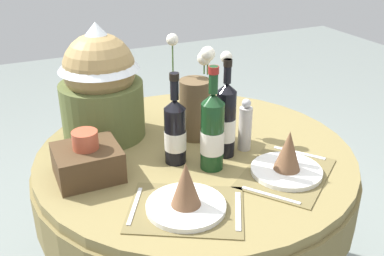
# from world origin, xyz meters

# --- Properties ---
(dining_table) EXTENTS (1.19, 1.19, 0.76)m
(dining_table) POSITION_xyz_m (0.00, 0.00, 0.62)
(dining_table) COLOR olive
(dining_table) RESTS_ON ground
(place_setting_left) EXTENTS (0.42, 0.39, 0.16)m
(place_setting_left) POSITION_xyz_m (-0.18, -0.32, 0.81)
(place_setting_left) COLOR brown
(place_setting_left) RESTS_ON dining_table
(place_setting_right) EXTENTS (0.43, 0.41, 0.16)m
(place_setting_right) POSITION_xyz_m (0.21, -0.28, 0.81)
(place_setting_right) COLOR brown
(place_setting_right) RESTS_ON dining_table
(flower_vase) EXTENTS (0.20, 0.18, 0.39)m
(flower_vase) POSITION_xyz_m (0.05, 0.11, 0.91)
(flower_vase) COLOR brown
(flower_vase) RESTS_ON dining_table
(wine_bottle_left) EXTENTS (0.08, 0.08, 0.33)m
(wine_bottle_left) POSITION_xyz_m (-0.10, -0.04, 0.88)
(wine_bottle_left) COLOR black
(wine_bottle_left) RESTS_ON dining_table
(wine_bottle_centre) EXTENTS (0.08, 0.08, 0.37)m
(wine_bottle_centre) POSITION_xyz_m (0.00, -0.13, 0.90)
(wine_bottle_centre) COLOR #143819
(wine_bottle_centre) RESTS_ON dining_table
(wine_bottle_right) EXTENTS (0.07, 0.07, 0.36)m
(wine_bottle_right) POSITION_xyz_m (0.08, -0.07, 0.90)
(wine_bottle_right) COLOR black
(wine_bottle_right) RESTS_ON dining_table
(pepper_mill) EXTENTS (0.05, 0.05, 0.20)m
(pepper_mill) POSITION_xyz_m (0.17, -0.06, 0.85)
(pepper_mill) COLOR #B7B2AD
(pepper_mill) RESTS_ON dining_table
(gift_tub_back_left) EXTENTS (0.32, 0.32, 0.45)m
(gift_tub_back_left) POSITION_xyz_m (-0.27, 0.27, 0.99)
(gift_tub_back_left) COLOR #566033
(gift_tub_back_left) RESTS_ON dining_table
(woven_basket_side_left) EXTENTS (0.21, 0.19, 0.17)m
(woven_basket_side_left) POSITION_xyz_m (-0.40, -0.02, 0.82)
(woven_basket_side_left) COLOR #47331E
(woven_basket_side_left) RESTS_ON dining_table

